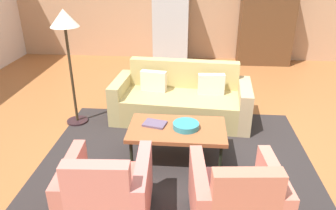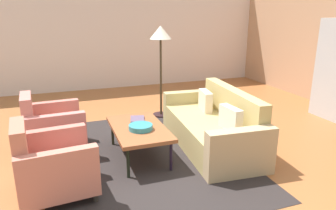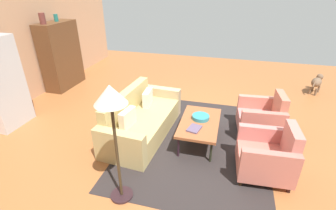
{
  "view_description": "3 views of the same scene",
  "coord_description": "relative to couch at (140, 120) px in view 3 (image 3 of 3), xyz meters",
  "views": [
    {
      "loc": [
        -0.17,
        -3.86,
        2.39
      ],
      "look_at": [
        -0.48,
        -0.1,
        0.62
      ],
      "focal_mm": 34.57,
      "sensor_mm": 36.0,
      "label": 1
    },
    {
      "loc": [
        3.62,
        -1.37,
        1.99
      ],
      "look_at": [
        -0.12,
        -0.02,
        0.79
      ],
      "focal_mm": 33.7,
      "sensor_mm": 36.0,
      "label": 2
    },
    {
      "loc": [
        -4.24,
        -0.8,
        2.76
      ],
      "look_at": [
        -0.48,
        0.2,
        0.78
      ],
      "focal_mm": 26.11,
      "sensor_mm": 36.0,
      "label": 3
    }
  ],
  "objects": [
    {
      "name": "armchair_right",
      "position": [
        0.6,
        -2.35,
        0.06
      ],
      "size": [
        0.87,
        0.87,
        0.88
      ],
      "rotation": [
        0.0,
        0.0,
        0.09
      ],
      "color": "#382820",
      "rests_on": "ground"
    },
    {
      "name": "couch",
      "position": [
        0.0,
        0.0,
        0.0
      ],
      "size": [
        2.16,
        1.05,
        0.86
      ],
      "rotation": [
        0.0,
        0.0,
        3.07
      ],
      "color": "tan",
      "rests_on": "ground"
    },
    {
      "name": "dog",
      "position": [
        3.11,
        -3.93,
        0.03
      ],
      "size": [
        0.65,
        0.42,
        0.48
      ],
      "rotation": [
        0.0,
        0.0,
        5.81
      ],
      "color": "brown",
      "rests_on": "ground"
    },
    {
      "name": "floor_lamp",
      "position": [
        -1.61,
        -0.32,
        1.16
      ],
      "size": [
        0.4,
        0.4,
        1.72
      ],
      "color": "black",
      "rests_on": "ground"
    },
    {
      "name": "fruit_bowl",
      "position": [
        0.1,
        -1.19,
        0.19
      ],
      "size": [
        0.32,
        0.32,
        0.07
      ],
      "primitive_type": "cylinder",
      "color": "teal",
      "rests_on": "coffee_table"
    },
    {
      "name": "armchair_left",
      "position": [
        -0.6,
        -2.35,
        0.06
      ],
      "size": [
        0.85,
        0.85,
        0.88
      ],
      "rotation": [
        0.0,
        0.0,
        0.06
      ],
      "color": "#2E2115",
      "rests_on": "ground"
    },
    {
      "name": "book_stack",
      "position": [
        -0.29,
        -1.13,
        0.17
      ],
      "size": [
        0.31,
        0.26,
        0.03
      ],
      "color": "#5B4A62",
      "rests_on": "coffee_table"
    },
    {
      "name": "vase_tall",
      "position": [
        1.4,
        3.0,
        1.65
      ],
      "size": [
        0.15,
        0.15,
        0.27
      ],
      "primitive_type": "cylinder",
      "color": "brown",
      "rests_on": "cabinet"
    },
    {
      "name": "area_rug",
      "position": [
        -0.01,
        -1.14,
        -0.28
      ],
      "size": [
        3.4,
        2.6,
        0.01
      ],
      "primitive_type": "cube",
      "color": "#2A2424",
      "rests_on": "ground"
    },
    {
      "name": "coffee_table",
      "position": [
        -0.01,
        -1.19,
        0.12
      ],
      "size": [
        1.2,
        0.7,
        0.45
      ],
      "color": "black",
      "rests_on": "ground"
    },
    {
      "name": "cabinet",
      "position": [
        1.8,
        3.0,
        0.61
      ],
      "size": [
        1.2,
        0.51,
        1.8
      ],
      "color": "brown",
      "rests_on": "ground"
    },
    {
      "name": "wall_back",
      "position": [
        0.34,
        3.35,
        1.11
      ],
      "size": [
        9.27,
        0.12,
        2.8
      ],
      "primitive_type": "cube",
      "color": "tan",
      "rests_on": "ground"
    },
    {
      "name": "vase_round",
      "position": [
        1.9,
        3.0,
        1.6
      ],
      "size": [
        0.11,
        0.11,
        0.19
      ],
      "primitive_type": "cylinder",
      "color": "#1F6861",
      "rests_on": "cabinet"
    },
    {
      "name": "ground_plane",
      "position": [
        0.34,
        -0.81,
        -0.29
      ],
      "size": [
        11.13,
        11.13,
        0.0
      ],
      "primitive_type": "plane",
      "color": "#9F5D31"
    }
  ]
}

